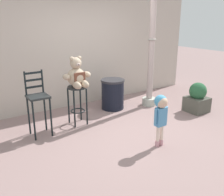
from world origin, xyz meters
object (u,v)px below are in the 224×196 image
trash_bin (113,94)px  bar_chair_empty (38,100)px  child_walking (161,110)px  planter_with_shrub (197,98)px  teddy_bear (77,76)px  bar_stool_with_teddy (77,98)px  lamppost (151,61)px

trash_bin → bar_chair_empty: bar_chair_empty is taller
child_walking → planter_with_shrub: (1.87, 0.74, -0.34)m
teddy_bear → planter_with_shrub: teddy_bear is taller
bar_stool_with_teddy → planter_with_shrub: (2.60, -0.87, -0.24)m
child_walking → lamppost: 2.15m
child_walking → trash_bin: size_ratio=1.26×
bar_stool_with_teddy → trash_bin: 1.18m
bar_stool_with_teddy → teddy_bear: teddy_bear is taller
lamppost → trash_bin: bearing=161.8°
bar_stool_with_teddy → lamppost: bearing=2.2°
bar_stool_with_teddy → teddy_bear: 0.45m
bar_chair_empty → trash_bin: bearing=12.8°
planter_with_shrub → trash_bin: bearing=140.4°
planter_with_shrub → bar_chair_empty: bearing=166.7°
bar_chair_empty → bar_stool_with_teddy: bearing=4.6°
teddy_bear → lamppost: (1.99, 0.11, 0.08)m
bar_stool_with_teddy → bar_chair_empty: size_ratio=0.67×
teddy_bear → trash_bin: size_ratio=0.83×
trash_bin → lamppost: (0.89, -0.29, 0.73)m
teddy_bear → bar_chair_empty: size_ratio=0.50×
bar_stool_with_teddy → planter_with_shrub: bar_stool_with_teddy is taller
planter_with_shrub → lamppost: bearing=122.7°
trash_bin → planter_with_shrub: size_ratio=1.04×
teddy_bear → child_walking: 1.77m
lamppost → bar_chair_empty: 2.84m
trash_bin → planter_with_shrub: (1.50, -1.24, -0.04)m
child_walking → planter_with_shrub: 2.04m
teddy_bear → trash_bin: bearing=20.0°
teddy_bear → lamppost: bearing=3.0°
bar_chair_empty → planter_with_shrub: (3.41, -0.81, -0.35)m
child_walking → bar_chair_empty: (-1.54, 1.54, 0.02)m
lamppost → planter_with_shrub: (0.61, -0.95, -0.77)m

